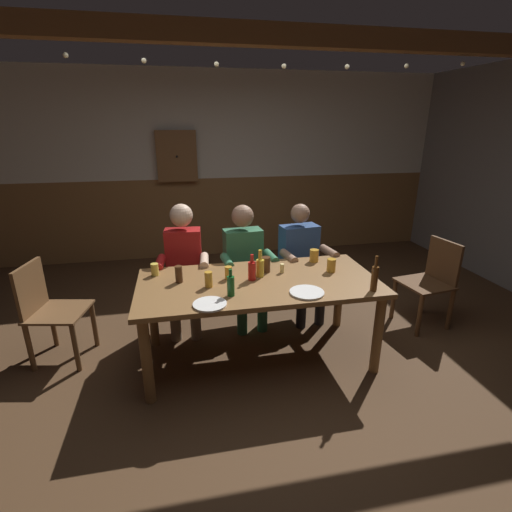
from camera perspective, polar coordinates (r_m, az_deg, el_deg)
ground_plane at (r=3.42m, az=0.61°, el=-15.60°), size 8.02×8.02×0.00m
back_wall_upper at (r=5.76m, az=-5.93°, el=19.07°), size 6.68×0.12×1.49m
back_wall_wainscot at (r=5.92m, az=-5.48°, el=6.03°), size 6.68×0.12×1.19m
ceiling_beam at (r=3.28m, az=-1.01°, el=30.53°), size 6.01×0.14×0.16m
dining_table at (r=3.16m, az=0.40°, el=-5.27°), size 1.97×0.94×0.74m
person_0 at (r=3.72m, az=-10.86°, el=-1.03°), size 0.50×0.52×1.25m
person_1 at (r=3.78m, az=-1.68°, el=-0.58°), size 0.54×0.52×1.21m
person_2 at (r=3.92m, az=6.91°, el=-0.16°), size 0.56×0.54×1.20m
chair_empty_near_right at (r=4.18m, az=24.98°, el=-3.33°), size 0.50×0.50×0.88m
chair_empty_near_left at (r=3.68m, az=-28.82°, el=-7.06°), size 0.52×0.52×0.88m
table_candle at (r=3.28m, az=3.96°, el=-1.86°), size 0.04×0.04×0.08m
plate_0 at (r=2.73m, az=-7.01°, el=-7.25°), size 0.24×0.24×0.01m
plate_1 at (r=2.92m, az=7.69°, el=-5.47°), size 0.27×0.27×0.01m
bottle_0 at (r=3.11m, az=-0.61°, el=-2.15°), size 0.07×0.07×0.22m
bottle_1 at (r=3.04m, az=17.49°, el=-3.12°), size 0.05×0.05×0.29m
bottle_2 at (r=2.83m, az=-3.84°, el=-4.43°), size 0.06×0.06×0.21m
bottle_3 at (r=3.17m, az=0.62°, el=-1.65°), size 0.07×0.07×0.24m
pint_glass_0 at (r=3.00m, az=-7.18°, el=-3.54°), size 0.06×0.06×0.13m
pint_glass_1 at (r=3.56m, az=8.78°, el=0.05°), size 0.08×0.08×0.12m
pint_glass_2 at (r=3.13m, az=-11.59°, el=-2.71°), size 0.06×0.06×0.14m
pint_glass_3 at (r=3.14m, az=-4.19°, el=-2.54°), size 0.06×0.06×0.11m
pint_glass_4 at (r=3.35m, az=11.32°, el=-1.39°), size 0.08×0.08×0.12m
pint_glass_5 at (r=3.28m, az=1.48°, el=-1.29°), size 0.08×0.08×0.13m
pint_glass_6 at (r=3.32m, az=-15.06°, el=-1.99°), size 0.06×0.06×0.11m
wall_dart_cabinet at (r=5.62m, az=-11.89°, el=14.56°), size 0.56×0.15×0.70m
string_lights at (r=3.20m, az=-0.80°, el=27.57°), size 4.71×0.04×0.13m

